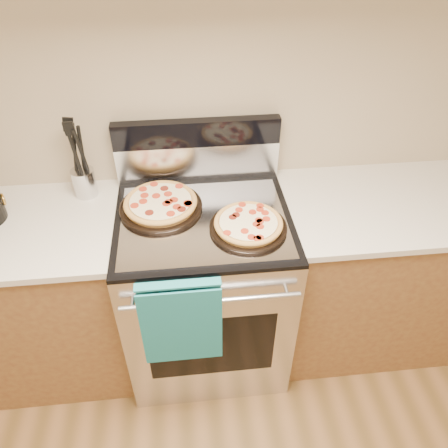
{
  "coord_description": "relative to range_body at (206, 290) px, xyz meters",
  "views": [
    {
      "loc": [
        -0.07,
        0.18,
        2.09
      ],
      "look_at": [
        0.08,
        1.55,
        0.95
      ],
      "focal_mm": 35.0,
      "sensor_mm": 36.0,
      "label": 1
    }
  ],
  "objects": [
    {
      "name": "wall_back",
      "position": [
        0.0,
        0.35,
        0.9
      ],
      "size": [
        4.0,
        0.0,
        4.0
      ],
      "primitive_type": "plane",
      "rotation": [
        1.57,
        0.0,
        0.0
      ],
      "color": "tan",
      "rests_on": "ground"
    },
    {
      "name": "backsplash_lower",
      "position": [
        0.0,
        0.31,
        0.56
      ],
      "size": [
        0.76,
        0.06,
        0.18
      ],
      "primitive_type": "cube",
      "color": "silver",
      "rests_on": "cooktop"
    },
    {
      "name": "oven_window",
      "position": [
        0.0,
        -0.34,
        0.0
      ],
      "size": [
        0.56,
        0.01,
        0.4
      ],
      "primitive_type": "cube",
      "color": "black",
      "rests_on": "range_body"
    },
    {
      "name": "pepperoni_pizza_back",
      "position": [
        -0.18,
        0.07,
        0.5
      ],
      "size": [
        0.47,
        0.47,
        0.05
      ],
      "primitive_type": null,
      "rotation": [
        0.0,
        0.0,
        -0.39
      ],
      "color": "#A86F33",
      "rests_on": "foil_sheet"
    },
    {
      "name": "foil_sheet",
      "position": [
        0.0,
        -0.03,
        0.47
      ],
      "size": [
        0.7,
        0.55,
        0.01
      ],
      "primitive_type": "cube",
      "color": "gray",
      "rests_on": "cooktop"
    },
    {
      "name": "cabinet_left",
      "position": [
        -0.88,
        0.03,
        -0.01
      ],
      "size": [
        1.0,
        0.62,
        0.88
      ],
      "primitive_type": "cube",
      "color": "brown",
      "rests_on": "ground"
    },
    {
      "name": "pepperoni_pizza_front",
      "position": [
        0.18,
        -0.11,
        0.5
      ],
      "size": [
        0.39,
        0.39,
        0.04
      ],
      "primitive_type": null,
      "rotation": [
        0.0,
        0.0,
        -0.26
      ],
      "color": "#A86F33",
      "rests_on": "foil_sheet"
    },
    {
      "name": "backsplash_upper",
      "position": [
        0.0,
        0.31,
        0.71
      ],
      "size": [
        0.76,
        0.06,
        0.12
      ],
      "primitive_type": "cube",
      "color": "black",
      "rests_on": "backsplash_lower"
    },
    {
      "name": "range_body",
      "position": [
        0.0,
        0.0,
        0.0
      ],
      "size": [
        0.76,
        0.68,
        0.9
      ],
      "primitive_type": "cube",
      "color": "#B7B7BC",
      "rests_on": "ground"
    },
    {
      "name": "cooktop",
      "position": [
        0.0,
        0.0,
        0.46
      ],
      "size": [
        0.76,
        0.68,
        0.02
      ],
      "primitive_type": "cube",
      "color": "black",
      "rests_on": "range_body"
    },
    {
      "name": "countertop_right",
      "position": [
        0.88,
        0.03,
        0.45
      ],
      "size": [
        1.02,
        0.64,
        0.03
      ],
      "primitive_type": "cube",
      "color": "beige",
      "rests_on": "cabinet_right"
    },
    {
      "name": "cabinet_right",
      "position": [
        0.88,
        0.03,
        -0.01
      ],
      "size": [
        1.0,
        0.62,
        0.88
      ],
      "primitive_type": "cube",
      "color": "brown",
      "rests_on": "ground"
    },
    {
      "name": "oven_handle",
      "position": [
        0.0,
        -0.38,
        0.35
      ],
      "size": [
        0.7,
        0.03,
        0.03
      ],
      "primitive_type": "cylinder",
      "rotation": [
        0.0,
        1.57,
        0.0
      ],
      "color": "silver",
      "rests_on": "range_body"
    },
    {
      "name": "utensil_crock",
      "position": [
        -0.52,
        0.24,
        0.52
      ],
      "size": [
        0.14,
        0.14,
        0.13
      ],
      "primitive_type": "cylinder",
      "rotation": [
        0.0,
        0.0,
        -0.41
      ],
      "color": "silver",
      "rests_on": "countertop_left"
    },
    {
      "name": "dish_towel",
      "position": [
        -0.12,
        -0.38,
        0.25
      ],
      "size": [
        0.32,
        0.05,
        0.42
      ],
      "primitive_type": null,
      "color": "#197780",
      "rests_on": "oven_handle"
    }
  ]
}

